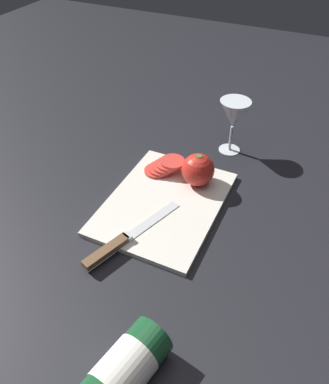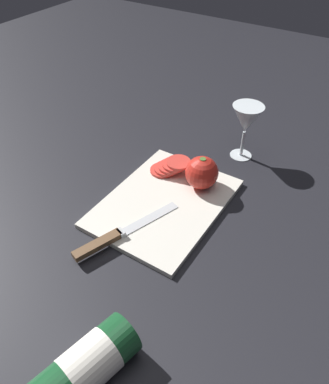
# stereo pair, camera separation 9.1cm
# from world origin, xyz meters

# --- Properties ---
(ground_plane) EXTENTS (3.00, 3.00, 0.00)m
(ground_plane) POSITION_xyz_m (0.00, 0.00, 0.00)
(ground_plane) COLOR black
(cutting_board) EXTENTS (0.36, 0.27, 0.01)m
(cutting_board) POSITION_xyz_m (0.04, -0.02, 0.01)
(cutting_board) COLOR silver
(cutting_board) RESTS_ON ground_plane
(wine_bottle) EXTENTS (0.33, 0.12, 0.08)m
(wine_bottle) POSITION_xyz_m (-0.40, -0.14, 0.04)
(wine_bottle) COLOR #194C28
(wine_bottle) RESTS_ON ground_plane
(wine_glass) EXTENTS (0.09, 0.09, 0.16)m
(wine_glass) POSITION_xyz_m (0.35, -0.09, 0.12)
(wine_glass) COLOR silver
(wine_glass) RESTS_ON ground_plane
(whole_tomato) EXTENTS (0.09, 0.09, 0.09)m
(whole_tomato) POSITION_xyz_m (0.14, -0.07, 0.06)
(whole_tomato) COLOR red
(whole_tomato) RESTS_ON cutting_board
(knife) EXTENTS (0.27, 0.11, 0.01)m
(knife) POSITION_xyz_m (-0.14, 0.01, 0.02)
(knife) COLOR silver
(knife) RESTS_ON cutting_board
(tomato_slice_stack_near) EXTENTS (0.09, 0.11, 0.04)m
(tomato_slice_stack_near) POSITION_xyz_m (0.15, 0.03, 0.03)
(tomato_slice_stack_near) COLOR #D63D33
(tomato_slice_stack_near) RESTS_ON cutting_board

